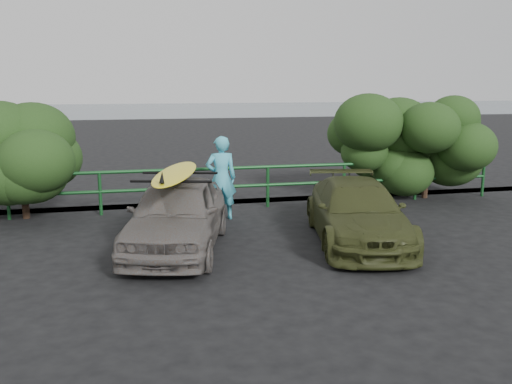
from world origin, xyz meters
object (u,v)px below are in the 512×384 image
man (221,178)px  olive_vehicle (357,212)px  sedan (177,214)px  surfboard (176,173)px  guardrail (228,188)px

man → olive_vehicle: bearing=133.5°
sedan → olive_vehicle: size_ratio=0.97×
sedan → surfboard: bearing=105.0°
olive_vehicle → man: size_ratio=2.15×
guardrail → surfboard: size_ratio=4.69×
sedan → surfboard: size_ratio=1.32×
guardrail → olive_vehicle: bearing=-61.1°
surfboard → sedan: bearing=-75.0°
sedan → olive_vehicle: 3.44m
guardrail → olive_vehicle: 3.94m
olive_vehicle → man: man is taller
sedan → surfboard: 0.76m
surfboard → man: bearing=76.6°
sedan → man: man is taller
guardrail → sedan: 3.54m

